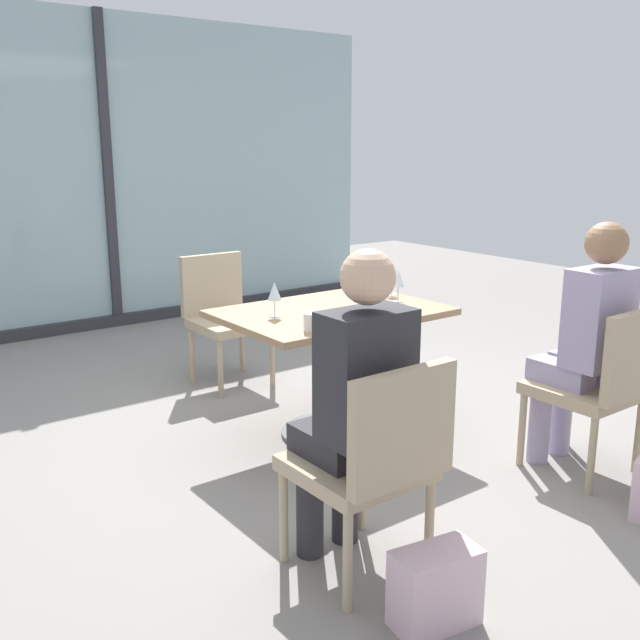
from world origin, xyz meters
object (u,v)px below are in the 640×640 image
at_px(person_front_right, 587,335).
at_px(wine_glass_1, 371,282).
at_px(wine_glass_0, 274,292).
at_px(coffee_cup, 311,322).
at_px(chair_front_left, 374,457).
at_px(wine_glass_3, 392,274).
at_px(chair_front_right, 603,381).
at_px(chair_near_window, 223,311).
at_px(handbag_1, 435,588).
at_px(dining_table_main, 331,345).
at_px(cell_phone_on_table, 358,309).
at_px(person_front_left, 355,397).
at_px(wine_glass_2, 398,279).

bearing_deg(person_front_right, wine_glass_1, 114.47).
distance_m(wine_glass_0, wine_glass_1, 0.60).
height_order(person_front_right, coffee_cup, person_front_right).
bearing_deg(chair_front_left, wine_glass_3, 45.85).
bearing_deg(person_front_right, coffee_cup, 144.66).
xyz_separation_m(wine_glass_0, wine_glass_3, (0.85, 0.04, 0.00)).
distance_m(chair_front_right, wine_glass_0, 1.68).
relative_size(chair_front_left, chair_near_window, 1.00).
height_order(chair_front_right, handbag_1, chair_front_right).
height_order(dining_table_main, chair_near_window, chair_near_window).
bearing_deg(cell_phone_on_table, wine_glass_0, -157.68).
height_order(wine_glass_0, coffee_cup, wine_glass_0).
xyz_separation_m(person_front_left, wine_glass_0, (0.39, 1.14, 0.16)).
relative_size(person_front_left, handbag_1, 4.20).
xyz_separation_m(dining_table_main, chair_front_left, (-0.73, -1.21, -0.03)).
distance_m(wine_glass_2, coffee_cup, 0.83).
relative_size(chair_front_left, wine_glass_2, 4.70).
relative_size(chair_front_right, wine_glass_2, 4.70).
height_order(wine_glass_1, coffee_cup, wine_glass_1).
distance_m(person_front_right, handbag_1, 1.64).
bearing_deg(chair_front_right, chair_near_window, 106.90).
xyz_separation_m(wine_glass_1, coffee_cup, (-0.62, -0.28, -0.09)).
xyz_separation_m(chair_front_left, person_front_left, (-0.00, 0.11, 0.20)).
relative_size(chair_near_window, cell_phone_on_table, 6.04).
height_order(chair_near_window, wine_glass_2, wine_glass_2).
xyz_separation_m(wine_glass_0, wine_glass_2, (0.77, -0.11, 0.00)).
distance_m(dining_table_main, wine_glass_1, 0.42).
height_order(chair_front_left, person_front_left, person_front_left).
height_order(chair_near_window, person_front_left, person_front_left).
relative_size(wine_glass_0, wine_glass_2, 1.00).
bearing_deg(chair_front_right, chair_front_left, 180.00).
xyz_separation_m(wine_glass_1, handbag_1, (-0.99, -1.50, -0.72)).
distance_m(chair_front_right, person_front_right, 0.23).
distance_m(chair_front_left, coffee_cup, 1.00).
bearing_deg(handbag_1, wine_glass_2, 61.18).
bearing_deg(chair_near_window, cell_phone_on_table, -84.70).
bearing_deg(coffee_cup, dining_table_main, 41.02).
relative_size(chair_front_right, wine_glass_1, 4.70).
distance_m(person_front_right, wine_glass_3, 1.20).
height_order(wine_glass_0, handbag_1, wine_glass_0).
bearing_deg(wine_glass_0, person_front_left, -109.00).
xyz_separation_m(wine_glass_3, cell_phone_on_table, (-0.39, -0.16, -0.13)).
height_order(person_front_left, wine_glass_1, person_front_left).
bearing_deg(wine_glass_3, person_front_right, -79.22).
bearing_deg(wine_glass_3, handbag_1, -127.67).
relative_size(chair_near_window, wine_glass_3, 4.70).
xyz_separation_m(dining_table_main, coffee_cup, (-0.37, -0.32, 0.25)).
bearing_deg(dining_table_main, person_front_right, -56.26).
height_order(wine_glass_3, coffee_cup, wine_glass_3).
bearing_deg(chair_near_window, wine_glass_3, -65.76).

